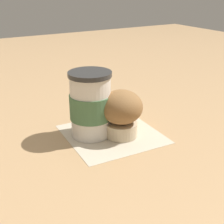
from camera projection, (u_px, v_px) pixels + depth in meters
name	position (u px, v px, depth m)	size (l,w,h in m)	color
ground_plane	(112.00, 134.00, 0.74)	(3.00, 3.00, 0.00)	tan
paper_napkin	(112.00, 134.00, 0.74)	(0.21, 0.21, 0.00)	beige
coffee_cup	(91.00, 105.00, 0.71)	(0.10, 0.10, 0.15)	silver
muffin	(121.00, 111.00, 0.71)	(0.10, 0.10, 0.11)	beige
banana	(118.00, 110.00, 0.83)	(0.09, 0.18, 0.03)	gold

